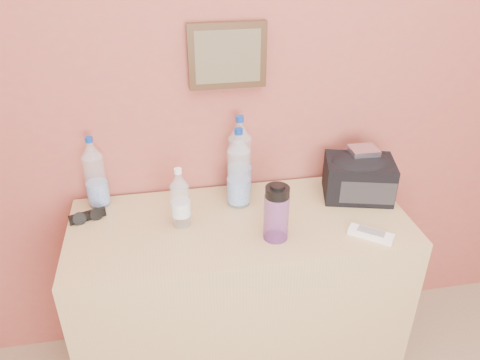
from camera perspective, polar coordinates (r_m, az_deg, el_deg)
name	(u,v)px	position (r m, az deg, el deg)	size (l,w,h in m)	color
picture_frame	(227,56)	(1.83, -1.54, 14.89)	(0.30, 0.03, 0.25)	#382311
dresser	(240,299)	(2.10, 0.03, -14.27)	(1.32, 0.55, 0.83)	tan
pet_large_a	(95,176)	(1.95, -17.23, 0.47)	(0.08, 0.08, 0.30)	white
pet_large_b	(239,172)	(1.86, -0.16, 1.00)	(0.09, 0.09, 0.34)	white
pet_large_c	(240,160)	(1.94, -0.02, 2.49)	(0.09, 0.09, 0.35)	#A7C0D7
pet_small	(180,201)	(1.77, -7.30, -2.52)	(0.07, 0.07, 0.24)	silver
nalgene_bottle	(276,212)	(1.69, 4.46, -3.95)	(0.09, 0.09, 0.22)	#773B94
sunglasses	(87,216)	(1.92, -18.10, -4.18)	(0.14, 0.05, 0.04)	black
ac_remote	(371,234)	(1.81, 15.66, -6.38)	(0.16, 0.05, 0.02)	white
toiletry_bag	(359,176)	(2.00, 14.27, 0.46)	(0.28, 0.20, 0.19)	black
foil_packet	(364,151)	(1.98, 14.84, 3.49)	(0.11, 0.09, 0.02)	silver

